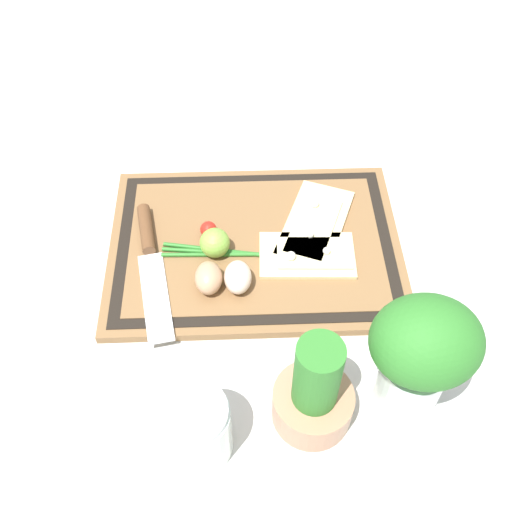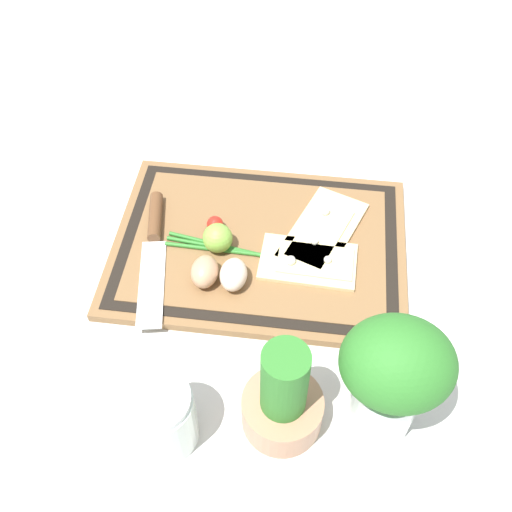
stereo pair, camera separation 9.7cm
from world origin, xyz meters
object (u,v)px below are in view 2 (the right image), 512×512
Objects in this scene: pizza_slice_far at (309,261)px; herb_pot at (283,401)px; egg_pink at (233,275)px; cherry_tomato_red at (215,224)px; knife at (154,235)px; lime at (218,238)px; pizza_slice_near at (322,231)px; sauce_jar at (161,419)px; egg_brown at (205,272)px; herb_glass at (393,375)px.

herb_pot reaches higher than pizza_slice_far.
cherry_tomato_red is at bearing -66.09° from egg_pink.
knife is 5.49× the size of lime.
egg_pink is at bearing 42.69° from pizza_slice_near.
egg_pink is 0.53× the size of sauce_jar.
lime is at bearing -64.52° from herb_pot.
egg_brown is at bearing 34.47° from pizza_slice_near.
egg_pink is at bearing 152.61° from knife.
egg_brown reaches higher than cherry_tomato_red.
egg_pink reaches higher than cherry_tomato_red.
pizza_slice_far reaches higher than knife.
herb_glass is at bearing 114.33° from pizza_slice_far.
herb_glass is (-0.13, -0.02, 0.07)m from herb_pot.
sauce_jar is at bearing 60.28° from pizza_slice_far.
knife is (0.26, -0.02, 0.00)m from pizza_slice_far.
lime is at bearing -93.79° from sauce_jar.
egg_pink is 0.08m from lime.
herb_pot is at bearing 85.83° from pizza_slice_far.
cherry_tomato_red is 0.16× the size of herb_pot.
sauce_jar is at bearing 87.32° from egg_brown.
sauce_jar is at bearing 14.22° from herb_pot.
sauce_jar reaches higher than lime.
cherry_tomato_red is at bearing -91.53° from sauce_jar.
sauce_jar is (-0.09, 0.33, 0.02)m from knife.
egg_brown and egg_pink have the same top height.
herb_pot reaches higher than egg_pink.
herb_pot reaches higher than sauce_jar.
pizza_slice_near and pizza_slice_far have the same top height.
cherry_tomato_red is at bearing -73.49° from lime.
lime is 0.31m from herb_pot.
pizza_slice_far is 0.91× the size of herb_pot.
herb_glass is at bearing -171.99° from herb_pot.
herb_pot is (-0.10, 0.21, 0.02)m from egg_pink.
herb_glass is at bearing 132.56° from cherry_tomato_red.
sauce_jar is (0.01, 0.36, 0.02)m from cherry_tomato_red.
herb_glass reaches higher than pizza_slice_near.
herb_pot is 0.15m from herb_glass.
herb_glass reaches higher than herb_pot.
cherry_tomato_red reaches higher than knife.
herb_glass is (-0.38, 0.27, 0.10)m from knife.
egg_brown is at bearing 82.18° from lime.
knife is 0.38m from herb_pot.
herb_glass is at bearing 139.82° from egg_pink.
pizza_slice_near is 0.42m from sauce_jar.
herb_pot is at bearing 83.75° from pizza_slice_near.
egg_pink is 0.33× the size of herb_pot.
cherry_tomato_red is at bearing -18.07° from pizza_slice_far.
lime is at bearing -44.68° from herb_glass.
egg_pink is 0.31m from herb_glass.
egg_pink is at bearing 24.99° from pizza_slice_far.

